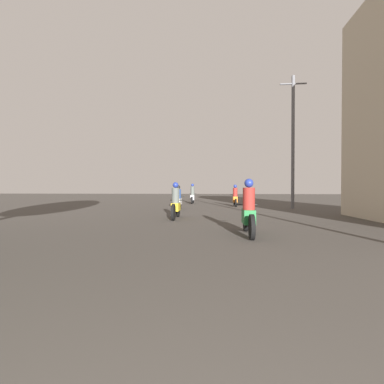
{
  "coord_description": "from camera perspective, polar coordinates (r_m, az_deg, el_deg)",
  "views": [
    {
      "loc": [
        0.04,
        0.46,
        1.27
      ],
      "look_at": [
        -1.54,
        18.39,
        1.02
      ],
      "focal_mm": 24.0,
      "sensor_mm": 36.0,
      "label": 1
    }
  ],
  "objects": [
    {
      "name": "motorcycle_green",
      "position": [
        7.11,
        12.45,
        -4.44
      ],
      "size": [
        0.6,
        1.9,
        1.53
      ],
      "rotation": [
        0.0,
        0.0,
        0.15
      ],
      "color": "black",
      "rests_on": "ground_plane"
    },
    {
      "name": "motorcycle_yellow",
      "position": [
        10.78,
        -3.62,
        -2.66
      ],
      "size": [
        0.6,
        1.97,
        1.53
      ],
      "rotation": [
        0.0,
        0.0,
        -0.06
      ],
      "color": "black",
      "rests_on": "ground_plane"
    },
    {
      "name": "utility_pole_far",
      "position": [
        17.52,
        21.52,
        10.76
      ],
      "size": [
        1.6,
        0.2,
        8.3
      ],
      "color": "slate",
      "rests_on": "ground_plane"
    },
    {
      "name": "motorcycle_orange",
      "position": [
        18.46,
        9.56,
        -1.21
      ],
      "size": [
        0.6,
        1.89,
        1.54
      ],
      "rotation": [
        0.0,
        0.0,
        -0.06
      ],
      "color": "black",
      "rests_on": "ground_plane"
    },
    {
      "name": "motorcycle_white",
      "position": [
        15.47,
        -3.04,
        -1.74
      ],
      "size": [
        0.6,
        1.91,
        1.46
      ],
      "rotation": [
        0.0,
        0.0,
        0.01
      ],
      "color": "black",
      "rests_on": "ground_plane"
    },
    {
      "name": "motorcycle_silver",
      "position": [
        21.54,
        0.12,
        -0.83
      ],
      "size": [
        0.6,
        1.89,
        1.67
      ],
      "rotation": [
        0.0,
        0.0,
        0.08
      ],
      "color": "black",
      "rests_on": "ground_plane"
    }
  ]
}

